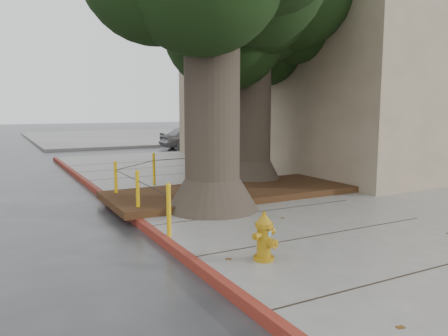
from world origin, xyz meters
name	(u,v)px	position (x,y,z in m)	size (l,w,h in m)	color
ground	(299,247)	(0.00, 0.00, 0.00)	(140.00, 140.00, 0.00)	#28282B
sidewalk_main	(412,189)	(6.00, 2.50, 0.07)	(16.00, 26.00, 0.15)	slate
sidewalk_far	(133,136)	(6.00, 30.00, 0.07)	(16.00, 20.00, 0.15)	slate
curb_red	(141,224)	(-2.00, 2.50, 0.07)	(0.14, 26.00, 0.16)	maroon
planter_bed	(233,192)	(0.90, 3.90, 0.23)	(6.40, 2.60, 0.16)	black
building_corner	(364,48)	(10.00, 8.50, 5.00)	(12.00, 13.00, 10.00)	tan
building_side_white	(260,84)	(16.00, 26.00, 4.50)	(10.00, 10.00, 9.00)	silver
building_side_grey	(278,73)	(22.00, 32.00, 6.00)	(12.00, 14.00, 12.00)	slate
tree_far	(262,17)	(2.64, 5.32, 5.02)	(4.50, 3.80, 7.17)	#4C3F33
bollard_ring	(162,178)	(-0.87, 4.38, 0.66)	(3.79, 5.39, 0.95)	#E1AC0C
fire_hydrant	(264,237)	(-1.12, -0.61, 0.50)	(0.39, 0.38, 0.73)	#B07E12
car_silver	(194,137)	(6.21, 18.18, 0.69)	(1.63, 4.04, 1.38)	gray
car_red	(275,135)	(12.69, 19.00, 0.61)	(1.30, 3.72, 1.23)	maroon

